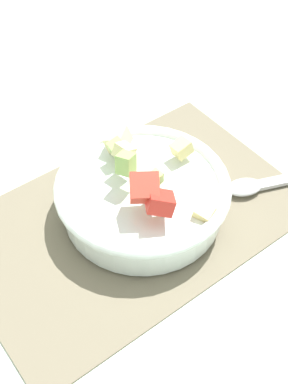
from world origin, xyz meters
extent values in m
plane|color=silver|center=(0.00, 0.00, 0.00)|extent=(2.40, 2.40, 0.00)
cube|color=#756B56|center=(0.00, 0.00, 0.00)|extent=(0.50, 0.32, 0.01)
cylinder|color=white|center=(-0.02, 0.00, 0.03)|extent=(0.24, 0.24, 0.05)
torus|color=white|center=(-0.02, 0.00, 0.06)|extent=(0.25, 0.25, 0.02)
cube|color=#A3CC6B|center=(-0.02, 0.03, 0.10)|extent=(0.02, 0.02, 0.02)
cube|color=#E5D684|center=(-0.10, -0.01, 0.08)|extent=(0.03, 0.03, 0.03)
cube|color=beige|center=(-0.01, -0.03, 0.10)|extent=(0.03, 0.03, 0.03)
cube|color=beige|center=(-0.04, -0.08, 0.08)|extent=(0.05, 0.05, 0.04)
cube|color=#E5D684|center=(-0.05, 0.09, 0.06)|extent=(0.03, 0.04, 0.03)
cube|color=red|center=(0.00, 0.06, 0.10)|extent=(0.05, 0.05, 0.04)
cube|color=#93C160|center=(0.00, -0.01, 0.11)|extent=(0.03, 0.03, 0.03)
cube|color=#BC3828|center=(0.01, 0.04, 0.11)|extent=(0.06, 0.06, 0.04)
cube|color=#A3CC6B|center=(-0.02, -0.06, 0.09)|extent=(0.03, 0.02, 0.03)
ellipsoid|color=#B7B7BC|center=(-0.17, 0.06, 0.01)|extent=(0.07, 0.05, 0.01)
camera|label=1|loc=(0.28, 0.40, 0.60)|focal=48.52mm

